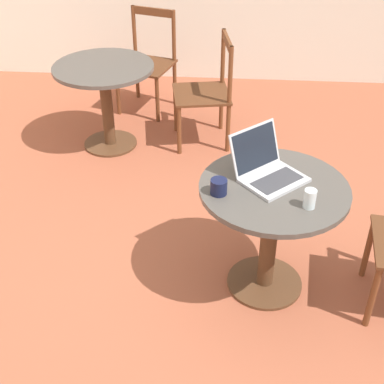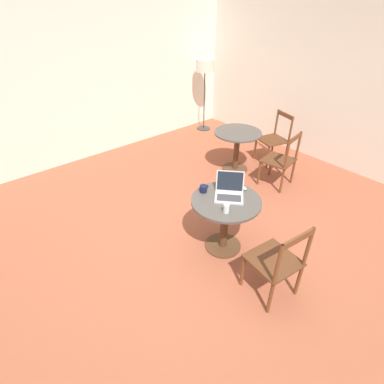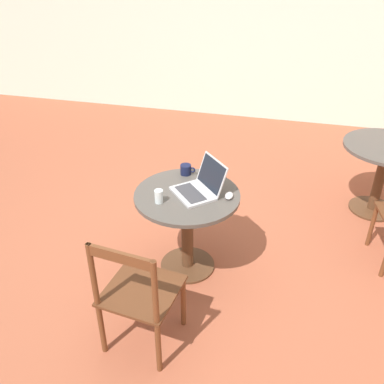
{
  "view_description": "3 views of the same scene",
  "coord_description": "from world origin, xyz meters",
  "px_view_note": "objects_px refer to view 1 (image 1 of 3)",
  "views": [
    {
      "loc": [
        -2.21,
        0.03,
        2.29
      ],
      "look_at": [
        0.05,
        0.21,
        0.7
      ],
      "focal_mm": 50.0,
      "sensor_mm": 36.0,
      "label": 1
    },
    {
      "loc": [
        -1.95,
        -2.06,
        2.64
      ],
      "look_at": [
        -0.04,
        0.19,
        0.67
      ],
      "focal_mm": 28.0,
      "sensor_mm": 36.0,
      "label": 2
    },
    {
      "loc": [
        0.81,
        -2.83,
        2.39
      ],
      "look_at": [
        0.09,
        0.08,
        0.54
      ],
      "focal_mm": 40.0,
      "sensor_mm": 36.0,
      "label": 3
    }
  ],
  "objects_px": {
    "cafe_table_near": "(272,214)",
    "drinking_glass": "(310,199)",
    "chair_mid_right": "(148,62)",
    "cafe_table_mid": "(105,87)",
    "laptop": "(268,170)",
    "chair_mid_front": "(207,92)",
    "mouse": "(268,153)",
    "mug": "(219,186)"
  },
  "relations": [
    {
      "from": "cafe_table_near",
      "to": "drinking_glass",
      "type": "distance_m",
      "value": 0.33
    },
    {
      "from": "cafe_table_near",
      "to": "chair_mid_right",
      "type": "height_order",
      "value": "chair_mid_right"
    },
    {
      "from": "chair_mid_right",
      "to": "drinking_glass",
      "type": "bearing_deg",
      "value": -154.61
    },
    {
      "from": "cafe_table_mid",
      "to": "drinking_glass",
      "type": "bearing_deg",
      "value": -140.96
    },
    {
      "from": "laptop",
      "to": "chair_mid_front",
      "type": "bearing_deg",
      "value": 14.07
    },
    {
      "from": "chair_mid_front",
      "to": "chair_mid_right",
      "type": "distance_m",
      "value": 0.84
    },
    {
      "from": "mouse",
      "to": "drinking_glass",
      "type": "bearing_deg",
      "value": -158.85
    },
    {
      "from": "cafe_table_near",
      "to": "cafe_table_mid",
      "type": "height_order",
      "value": "same"
    },
    {
      "from": "chair_mid_front",
      "to": "laptop",
      "type": "height_order",
      "value": "laptop"
    },
    {
      "from": "chair_mid_right",
      "to": "mouse",
      "type": "height_order",
      "value": "chair_mid_right"
    },
    {
      "from": "laptop",
      "to": "mug",
      "type": "xyz_separation_m",
      "value": [
        -0.17,
        0.25,
        -0.01
      ]
    },
    {
      "from": "mouse",
      "to": "drinking_glass",
      "type": "distance_m",
      "value": 0.52
    },
    {
      "from": "mouse",
      "to": "mug",
      "type": "xyz_separation_m",
      "value": [
        -0.4,
        0.26,
        0.03
      ]
    },
    {
      "from": "cafe_table_mid",
      "to": "mug",
      "type": "bearing_deg",
      "value": -149.83
    },
    {
      "from": "chair_mid_right",
      "to": "laptop",
      "type": "xyz_separation_m",
      "value": [
        -2.25,
        -0.99,
        0.31
      ]
    },
    {
      "from": "mouse",
      "to": "laptop",
      "type": "bearing_deg",
      "value": 177.57
    },
    {
      "from": "laptop",
      "to": "mug",
      "type": "bearing_deg",
      "value": 123.08
    },
    {
      "from": "cafe_table_mid",
      "to": "laptop",
      "type": "bearing_deg",
      "value": -140.78
    },
    {
      "from": "cafe_table_near",
      "to": "drinking_glass",
      "type": "relative_size",
      "value": 7.93
    },
    {
      "from": "mug",
      "to": "drinking_glass",
      "type": "relative_size",
      "value": 1.22
    },
    {
      "from": "chair_mid_right",
      "to": "laptop",
      "type": "height_order",
      "value": "laptop"
    },
    {
      "from": "cafe_table_mid",
      "to": "mouse",
      "type": "height_order",
      "value": "mouse"
    },
    {
      "from": "cafe_table_mid",
      "to": "drinking_glass",
      "type": "relative_size",
      "value": 7.93
    },
    {
      "from": "cafe_table_near",
      "to": "laptop",
      "type": "xyz_separation_m",
      "value": [
        0.08,
        0.04,
        0.23
      ]
    },
    {
      "from": "cafe_table_mid",
      "to": "chair_mid_front",
      "type": "height_order",
      "value": "chair_mid_front"
    },
    {
      "from": "chair_mid_front",
      "to": "mouse",
      "type": "height_order",
      "value": "chair_mid_front"
    },
    {
      "from": "drinking_glass",
      "to": "laptop",
      "type": "bearing_deg",
      "value": 37.96
    },
    {
      "from": "mug",
      "to": "drinking_glass",
      "type": "distance_m",
      "value": 0.46
    },
    {
      "from": "drinking_glass",
      "to": "mug",
      "type": "bearing_deg",
      "value": 79.36
    },
    {
      "from": "cafe_table_near",
      "to": "chair_mid_right",
      "type": "bearing_deg",
      "value": 23.76
    },
    {
      "from": "drinking_glass",
      "to": "chair_mid_front",
      "type": "bearing_deg",
      "value": 17.8
    },
    {
      "from": "mug",
      "to": "drinking_glass",
      "type": "height_order",
      "value": "drinking_glass"
    },
    {
      "from": "cafe_table_near",
      "to": "chair_mid_right",
      "type": "relative_size",
      "value": 0.89
    },
    {
      "from": "chair_mid_right",
      "to": "mouse",
      "type": "relative_size",
      "value": 8.99
    },
    {
      "from": "laptop",
      "to": "mouse",
      "type": "relative_size",
      "value": 4.54
    },
    {
      "from": "chair_mid_front",
      "to": "mug",
      "type": "bearing_deg",
      "value": -175.07
    },
    {
      "from": "chair_mid_front",
      "to": "laptop",
      "type": "distance_m",
      "value": 1.71
    },
    {
      "from": "laptop",
      "to": "mug",
      "type": "height_order",
      "value": "laptop"
    },
    {
      "from": "cafe_table_mid",
      "to": "chair_mid_right",
      "type": "bearing_deg",
      "value": -16.98
    },
    {
      "from": "laptop",
      "to": "mug",
      "type": "relative_size",
      "value": 3.69
    },
    {
      "from": "drinking_glass",
      "to": "mouse",
      "type": "bearing_deg",
      "value": 21.15
    },
    {
      "from": "mug",
      "to": "drinking_glass",
      "type": "bearing_deg",
      "value": -100.64
    }
  ]
}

